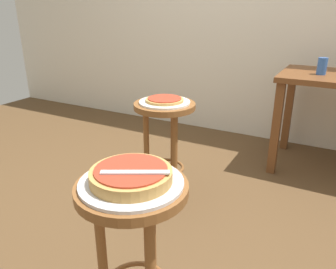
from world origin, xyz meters
The scene contains 9 objects.
ground_plane centered at (0.00, 0.00, 0.00)m, with size 6.00×6.00×0.00m, color brown.
stool_foreground centered at (0.42, -0.75, 0.49)m, with size 0.38×0.38×0.66m.
serving_plate_foreground centered at (0.42, -0.75, 0.67)m, with size 0.35×0.35×0.01m, color silver.
pizza_foreground centered at (0.42, -0.75, 0.70)m, with size 0.27×0.27×0.05m.
stool_middle centered at (0.04, 0.18, 0.49)m, with size 0.38×0.38×0.66m.
serving_plate_middle centered at (0.04, 0.18, 0.67)m, with size 0.32×0.32×0.01m, color white.
pizza_middle centered at (0.04, 0.18, 0.68)m, with size 0.24×0.24×0.02m.
cup_near_edge centered at (0.83, 1.11, 0.82)m, with size 0.07×0.07×0.12m, color #3360B2.
pizza_server_knife centered at (0.45, -0.77, 0.72)m, with size 0.22×0.02×0.01m, color silver.
Camera 1 is at (0.98, -1.53, 1.21)m, focal length 35.03 mm.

